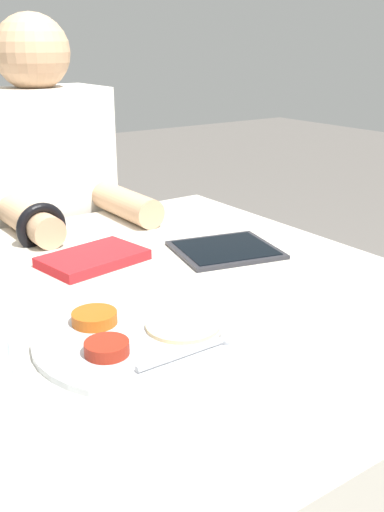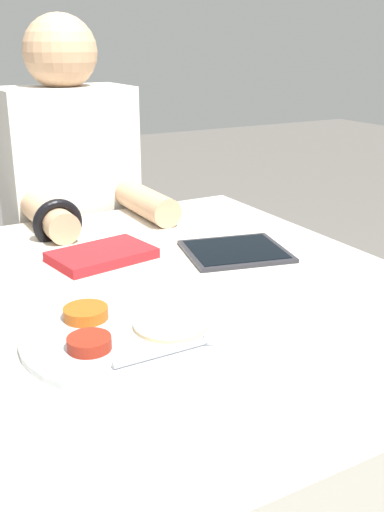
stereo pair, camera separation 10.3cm
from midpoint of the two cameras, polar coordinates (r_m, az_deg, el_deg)
name	(u,v)px [view 1 (the left image)]	position (r m, az deg, el deg)	size (l,w,h in m)	color
dining_table	(159,459)	(1.22, -5.74, -18.72)	(0.92, 1.03, 0.70)	beige
thali_tray	(143,335)	(0.88, -8.09, -7.58)	(0.32, 0.32, 0.03)	#B7BABF
red_notebook	(93,259)	(1.18, -11.86, -0.34)	(0.21, 0.15, 0.02)	silver
tablet_device	(225,250)	(1.22, 0.82, 0.56)	(0.24, 0.22, 0.01)	#28282D
person_diner	(51,259)	(1.66, -15.05, -0.35)	(0.34, 0.44, 1.18)	black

